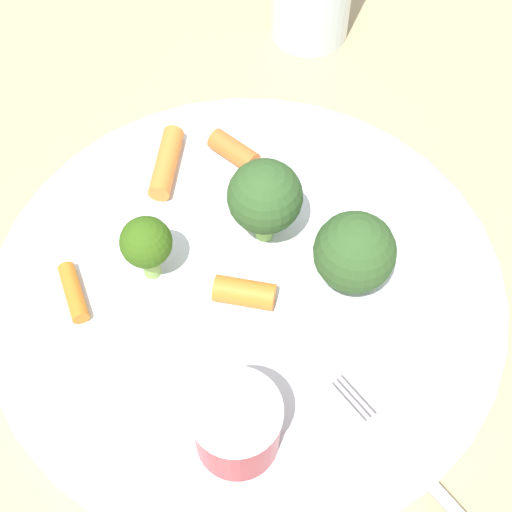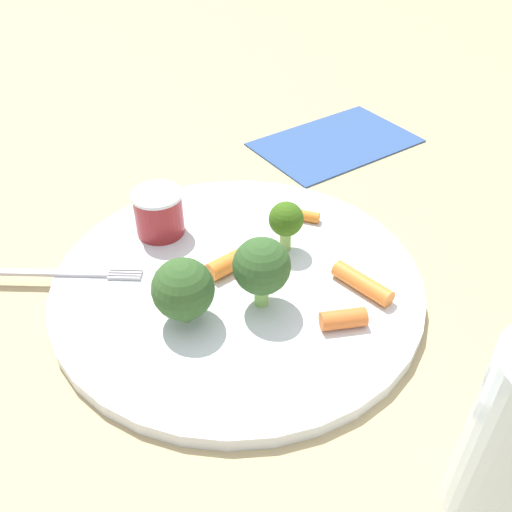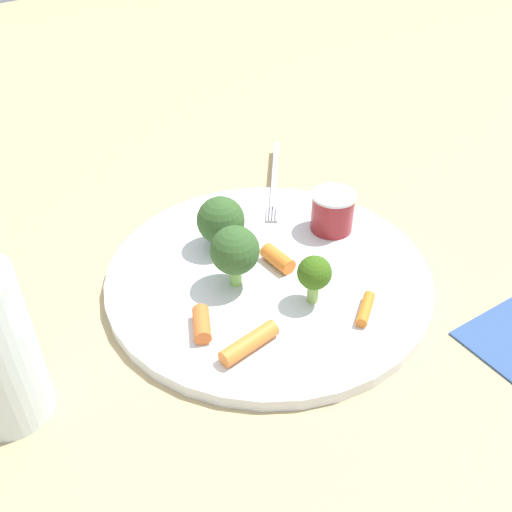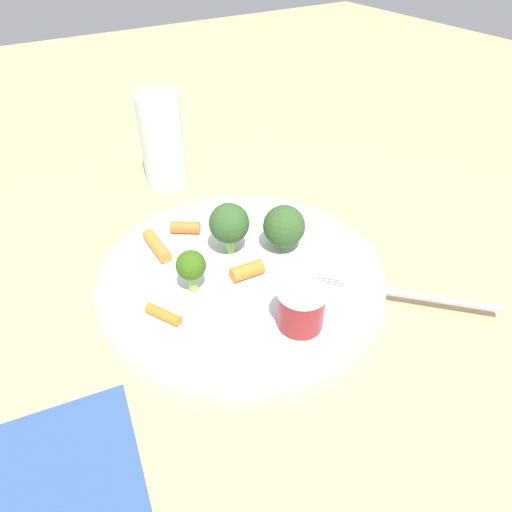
{
  "view_description": "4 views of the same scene",
  "coord_description": "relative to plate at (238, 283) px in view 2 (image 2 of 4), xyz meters",
  "views": [
    {
      "loc": [
        0.03,
        -0.22,
        0.38
      ],
      "look_at": [
        0.0,
        0.01,
        0.02
      ],
      "focal_mm": 50.12,
      "sensor_mm": 36.0,
      "label": 1
    },
    {
      "loc": [
        0.24,
        0.27,
        0.33
      ],
      "look_at": [
        -0.02,
        0.0,
        0.03
      ],
      "focal_mm": 39.96,
      "sensor_mm": 36.0,
      "label": 2
    },
    {
      "loc": [
        -0.3,
        0.29,
        0.36
      ],
      "look_at": [
        0.01,
        0.01,
        0.03
      ],
      "focal_mm": 39.7,
      "sensor_mm": 36.0,
      "label": 3
    },
    {
      "loc": [
        -0.19,
        -0.33,
        0.33
      ],
      "look_at": [
        0.01,
        -0.01,
        0.03
      ],
      "focal_mm": 32.0,
      "sensor_mm": 36.0,
      "label": 4
    }
  ],
  "objects": [
    {
      "name": "broccoli_floret_0",
      "position": [
        0.01,
        0.04,
        0.04
      ],
      "size": [
        0.04,
        0.04,
        0.06
      ],
      "color": "#8AC35A",
      "rests_on": "plate"
    },
    {
      "name": "sauce_cup",
      "position": [
        0.01,
        -0.1,
        0.03
      ],
      "size": [
        0.05,
        0.05,
        0.04
      ],
      "color": "maroon",
      "rests_on": "plate"
    },
    {
      "name": "carrot_stick_0",
      "position": [
        -0.02,
        0.1,
        0.01
      ],
      "size": [
        0.04,
        0.03,
        0.01
      ],
      "primitive_type": "cylinder",
      "rotation": [
        1.57,
        0.0,
        4.11
      ],
      "color": "orange",
      "rests_on": "plate"
    },
    {
      "name": "broccoli_floret_2",
      "position": [
        0.06,
        0.01,
        0.04
      ],
      "size": [
        0.05,
        0.05,
        0.05
      ],
      "color": "#82B26B",
      "rests_on": "plate"
    },
    {
      "name": "carrot_stick_2",
      "position": [
        -0.1,
        -0.02,
        0.01
      ],
      "size": [
        0.03,
        0.04,
        0.01
      ],
      "primitive_type": "cylinder",
      "rotation": [
        1.57,
        0.0,
        3.63
      ],
      "color": "orange",
      "rests_on": "plate"
    },
    {
      "name": "ground_plane",
      "position": [
        0.0,
        0.0,
        -0.01
      ],
      "size": [
        2.4,
        2.4,
        0.0
      ],
      "primitive_type": "plane",
      "color": "tan"
    },
    {
      "name": "broccoli_floret_1",
      "position": [
        -0.06,
        0.0,
        0.04
      ],
      "size": [
        0.03,
        0.03,
        0.05
      ],
      "color": "#8FB858",
      "rests_on": "plate"
    },
    {
      "name": "fork",
      "position": [
        0.12,
        -0.12,
        0.01
      ],
      "size": [
        0.14,
        0.14,
        0.0
      ],
      "color": "#B3ADB1",
      "rests_on": "plate"
    },
    {
      "name": "plate",
      "position": [
        0.0,
        0.0,
        0.0
      ],
      "size": [
        0.31,
        0.31,
        0.01
      ],
      "primitive_type": "cylinder",
      "color": "white",
      "rests_on": "ground_plane"
    },
    {
      "name": "carrot_stick_3",
      "position": [
        -0.06,
        0.08,
        0.01
      ],
      "size": [
        0.01,
        0.05,
        0.01
      ],
      "primitive_type": "cylinder",
      "rotation": [
        1.57,
        0.0,
        6.28
      ],
      "color": "orange",
      "rests_on": "plate"
    },
    {
      "name": "carrot_stick_1",
      "position": [
        0.0,
        -0.01,
        0.01
      ],
      "size": [
        0.04,
        0.02,
        0.02
      ],
      "primitive_type": "cylinder",
      "rotation": [
        1.57,
        0.0,
        4.63
      ],
      "color": "orange",
      "rests_on": "plate"
    },
    {
      "name": "napkin",
      "position": [
        -0.26,
        -0.11,
        -0.0
      ],
      "size": [
        0.2,
        0.15,
        0.0
      ],
      "primitive_type": "cube",
      "rotation": [
        0.0,
        0.0,
        -0.16
      ],
      "color": "#325088",
      "rests_on": "ground_plane"
    }
  ]
}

